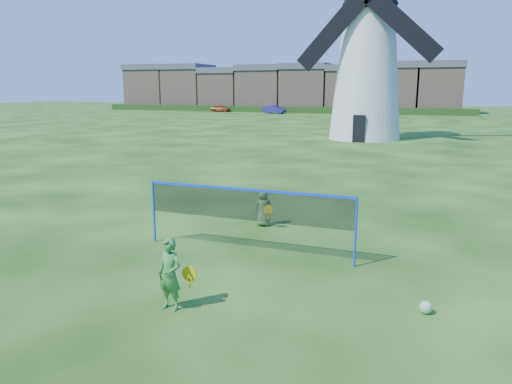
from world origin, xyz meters
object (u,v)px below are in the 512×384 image
Objects in this scene: car_right at (274,109)px; car_left at (220,108)px; play_ball at (426,307)px; player_girl at (170,274)px; windmill at (367,64)px; badminton_net at (247,206)px; player_boy at (264,208)px.

car_left is at bearing 95.61° from car_right.
player_girl is at bearing -161.51° from play_ball.
car_right is (10.17, -1.97, 0.06)m from car_left.
play_ball is (4.17, 1.39, -0.53)m from player_girl.
player_girl is at bearing -87.68° from windmill.
player_girl is 68.38m from car_right.
play_ball is at bearing -79.57° from windmill.
player_girl is at bearing -146.27° from car_right.
badminton_net is 3.95× the size of player_girl.
badminton_net is at bearing 155.84° from play_ball.
player_boy is 63.05m from car_right.
badminton_net reaches higher than player_boy.
car_left is (-29.09, 36.49, -5.05)m from windmill.
windmill reaches higher than car_right.
badminton_net is at bearing -87.10° from windmill.
badminton_net is 4.52m from play_ball.
car_right reaches higher than car_left.
player_boy is 4.69× the size of play_ball.
player_boy is at bearing -87.80° from windmill.
player_girl is at bearing -92.68° from badminton_net.
badminton_net reaches higher than car_right.
windmill is 25.83m from player_boy.
car_left is (-30.06, 61.79, 0.05)m from player_boy.
windmill is 28.01m from badminton_net.
windmill reaches higher than player_girl.
car_left is at bearing 122.67° from player_girl.
windmill is 4.09× the size of car_right.
windmill is 70.88× the size of play_ball.
play_ball is 68.42m from car_right.
player_girl is (-0.15, -3.20, -0.50)m from badminton_net.
windmill is 12.20× the size of player_girl.
player_girl is (1.25, -30.81, -4.97)m from windmill.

